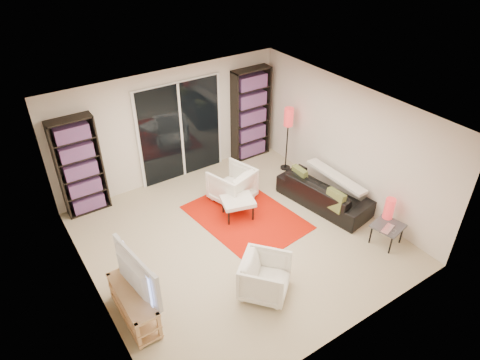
% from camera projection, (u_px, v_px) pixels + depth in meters
% --- Properties ---
extents(floor, '(5.00, 5.00, 0.00)m').
position_uv_depth(floor, '(238.00, 238.00, 7.70)').
color(floor, '#BAAC8A').
rests_on(floor, ground).
extents(wall_back, '(5.00, 0.02, 2.40)m').
position_uv_depth(wall_back, '(171.00, 126.00, 8.77)').
color(wall_back, silver).
rests_on(wall_back, ground).
extents(wall_front, '(5.00, 0.02, 2.40)m').
position_uv_depth(wall_front, '(348.00, 276.00, 5.30)').
color(wall_front, silver).
rests_on(wall_front, ground).
extents(wall_left, '(0.02, 5.00, 2.40)m').
position_uv_depth(wall_left, '(86.00, 239.00, 5.88)').
color(wall_left, silver).
rests_on(wall_left, ground).
extents(wall_right, '(0.02, 5.00, 2.40)m').
position_uv_depth(wall_right, '(346.00, 143.00, 8.19)').
color(wall_right, silver).
rests_on(wall_right, ground).
extents(ceiling, '(5.00, 5.00, 0.02)m').
position_uv_depth(ceiling, '(237.00, 116.00, 6.37)').
color(ceiling, white).
rests_on(ceiling, wall_back).
extents(sliding_door, '(1.92, 0.08, 2.16)m').
position_uv_depth(sliding_door, '(181.00, 131.00, 8.92)').
color(sliding_door, white).
rests_on(sliding_door, ground).
extents(bookshelf_left, '(0.80, 0.30, 1.95)m').
position_uv_depth(bookshelf_left, '(80.00, 167.00, 7.88)').
color(bookshelf_left, black).
rests_on(bookshelf_left, ground).
extents(bookshelf_right, '(0.90, 0.30, 2.10)m').
position_uv_depth(bookshelf_right, '(251.00, 114.00, 9.61)').
color(bookshelf_right, black).
rests_on(bookshelf_right, ground).
extents(tv_stand, '(0.36, 1.14, 0.50)m').
position_uv_depth(tv_stand, '(134.00, 304.00, 6.11)').
color(tv_stand, tan).
rests_on(tv_stand, floor).
extents(tv, '(0.29, 1.14, 0.65)m').
position_uv_depth(tv, '(130.00, 276.00, 5.81)').
color(tv, black).
rests_on(tv, tv_stand).
extents(rug, '(1.84, 2.34, 0.01)m').
position_uv_depth(rug, '(246.00, 217.00, 8.20)').
color(rug, red).
rests_on(rug, floor).
extents(sofa, '(1.04, 1.98, 0.55)m').
position_uv_depth(sofa, '(324.00, 193.00, 8.41)').
color(sofa, black).
rests_on(sofa, floor).
extents(armchair_back, '(0.94, 0.96, 0.70)m').
position_uv_depth(armchair_back, '(232.00, 184.00, 8.51)').
color(armchair_back, white).
rests_on(armchair_back, floor).
extents(armchair_front, '(1.00, 1.00, 0.65)m').
position_uv_depth(armchair_front, '(265.00, 277.00, 6.47)').
color(armchair_front, white).
rests_on(armchair_front, floor).
extents(ottoman, '(0.71, 0.63, 0.40)m').
position_uv_depth(ottoman, '(238.00, 202.00, 8.04)').
color(ottoman, white).
rests_on(ottoman, floor).
extents(side_table, '(0.56, 0.56, 0.40)m').
position_uv_depth(side_table, '(388.00, 227.00, 7.40)').
color(side_table, '#48474C').
rests_on(side_table, floor).
extents(laptop, '(0.35, 0.28, 0.02)m').
position_uv_depth(laptop, '(390.00, 230.00, 7.25)').
color(laptop, silver).
rests_on(laptop, side_table).
extents(table_lamp, '(0.17, 0.17, 0.39)m').
position_uv_depth(table_lamp, '(389.00, 208.00, 7.45)').
color(table_lamp, red).
rests_on(table_lamp, side_table).
extents(floor_lamp, '(0.22, 0.22, 1.47)m').
position_uv_depth(floor_lamp, '(288.00, 123.00, 9.06)').
color(floor_lamp, black).
rests_on(floor_lamp, floor).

